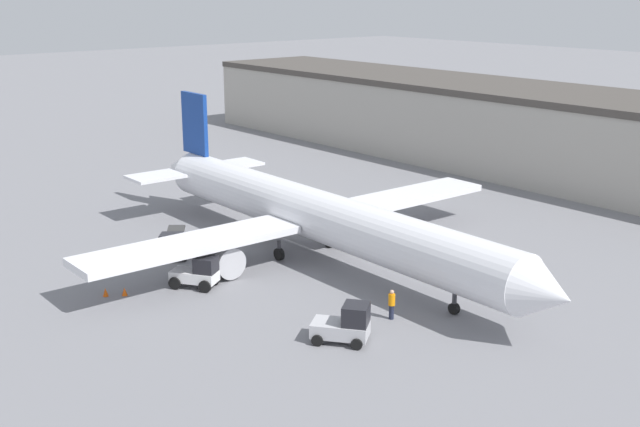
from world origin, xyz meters
TOP-DOWN VIEW (x-y plane):
  - ground_plane at (0.00, 0.00)m, footprint 400.00×400.00m
  - terminal_building at (-13.07, 35.82)m, footprint 85.74×14.97m
  - airplane at (-0.95, 0.01)m, footprint 42.68×35.01m
  - ground_crew_worker at (11.01, -3.64)m, footprint 0.41×0.41m
  - baggage_tug at (-0.82, -9.71)m, footprint 3.41×3.07m
  - belt_loader_truck at (-7.25, -7.85)m, footprint 3.46×3.37m
  - pushback_tug at (11.63, -7.84)m, footprint 3.54×3.31m
  - safety_cone_near at (-2.61, -14.09)m, footprint 0.36×0.36m
  - safety_cone_far at (-3.27, -15.08)m, footprint 0.36×0.36m

SIDE VIEW (x-z plane):
  - ground_plane at x=0.00m, z-range 0.00..0.00m
  - safety_cone_near at x=-2.61m, z-range 0.00..0.55m
  - safety_cone_far at x=-3.27m, z-range 0.00..0.55m
  - belt_loader_truck at x=-7.25m, z-range -0.04..1.94m
  - ground_crew_worker at x=11.01m, z-range 0.06..1.91m
  - baggage_tug at x=-0.82m, z-range -0.08..2.07m
  - pushback_tug at x=11.63m, z-range -0.11..2.15m
  - airplane at x=-0.95m, z-range -1.99..8.37m
  - terminal_building at x=-13.07m, z-range 0.01..8.84m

